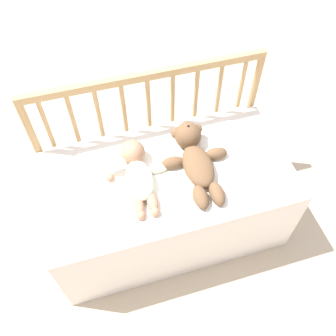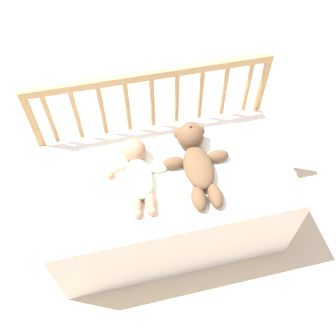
# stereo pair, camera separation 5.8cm
# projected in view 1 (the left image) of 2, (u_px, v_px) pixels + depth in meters

# --- Properties ---
(ground_plane) EXTENTS (12.00, 12.00, 0.00)m
(ground_plane) POSITION_uv_depth(u_px,v_px,m) (168.00, 224.00, 2.08)
(ground_plane) COLOR #C6B293
(crib_mattress) EXTENTS (1.14, 0.60, 0.47)m
(crib_mattress) POSITION_uv_depth(u_px,v_px,m) (168.00, 202.00, 1.89)
(crib_mattress) COLOR white
(crib_mattress) RESTS_ON ground_plane
(crib_rail) EXTENTS (1.14, 0.04, 0.81)m
(crib_rail) POSITION_uv_depth(u_px,v_px,m) (149.00, 111.00, 1.81)
(crib_rail) COLOR tan
(crib_rail) RESTS_ON ground_plane
(blanket) EXTENTS (0.78, 0.52, 0.01)m
(blanket) POSITION_uv_depth(u_px,v_px,m) (171.00, 176.00, 1.69)
(blanket) COLOR white
(blanket) RESTS_ON crib_mattress
(teddy_bear) EXTENTS (0.32, 0.45, 0.13)m
(teddy_bear) POSITION_uv_depth(u_px,v_px,m) (195.00, 157.00, 1.70)
(teddy_bear) COLOR brown
(teddy_bear) RESTS_ON crib_mattress
(baby) EXTENTS (0.29, 0.39, 0.12)m
(baby) POSITION_uv_depth(u_px,v_px,m) (138.00, 173.00, 1.65)
(baby) COLOR #EAEACC
(baby) RESTS_ON crib_mattress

